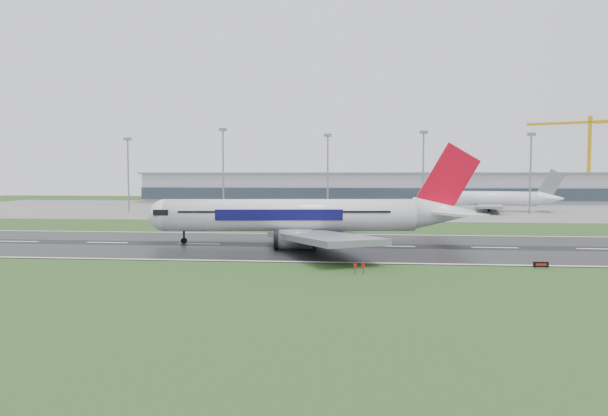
# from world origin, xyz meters

# --- Properties ---
(ground) EXTENTS (520.00, 520.00, 0.00)m
(ground) POSITION_xyz_m (0.00, 0.00, 0.00)
(ground) COLOR #224318
(ground) RESTS_ON ground
(runway) EXTENTS (400.00, 45.00, 0.10)m
(runway) POSITION_xyz_m (0.00, 0.00, 0.05)
(runway) COLOR black
(runway) RESTS_ON ground
(apron) EXTENTS (400.00, 130.00, 0.08)m
(apron) POSITION_xyz_m (0.00, 125.00, 0.04)
(apron) COLOR slate
(apron) RESTS_ON ground
(terminal) EXTENTS (240.00, 36.00, 15.00)m
(terminal) POSITION_xyz_m (0.00, 185.00, 7.50)
(terminal) COLOR #999BA4
(terminal) RESTS_ON ground
(main_airliner) EXTENTS (74.91, 72.03, 20.15)m
(main_airliner) POSITION_xyz_m (-16.30, 3.00, 10.17)
(main_airliner) COLOR white
(main_airliner) RESTS_ON runway
(parked_airliner) EXTENTS (63.79, 60.81, 16.10)m
(parked_airliner) POSITION_xyz_m (44.40, 116.23, 8.13)
(parked_airliner) COLOR white
(parked_airliner) RESTS_ON apron
(tower_crane) EXTENTS (44.23, 18.95, 45.68)m
(tower_crane) POSITION_xyz_m (115.55, 200.00, 22.84)
(tower_crane) COLOR gold
(tower_crane) RESTS_ON ground
(runway_sign) EXTENTS (2.30, 0.80, 1.04)m
(runway_sign) POSITION_xyz_m (21.39, -23.88, 0.52)
(runway_sign) COLOR black
(runway_sign) RESTS_ON ground
(floodmast_0) EXTENTS (0.64, 0.64, 28.11)m
(floodmast_0) POSITION_xyz_m (-98.30, 100.00, 14.05)
(floodmast_0) COLOR gray
(floodmast_0) RESTS_ON ground
(floodmast_1) EXTENTS (0.64, 0.64, 31.50)m
(floodmast_1) POSITION_xyz_m (-59.78, 100.00, 15.75)
(floodmast_1) COLOR gray
(floodmast_1) RESTS_ON ground
(floodmast_2) EXTENTS (0.64, 0.64, 28.99)m
(floodmast_2) POSITION_xyz_m (-18.98, 100.00, 14.50)
(floodmast_2) COLOR gray
(floodmast_2) RESTS_ON ground
(floodmast_3) EXTENTS (0.64, 0.64, 29.87)m
(floodmast_3) POSITION_xyz_m (16.97, 100.00, 14.94)
(floodmast_3) COLOR gray
(floodmast_3) RESTS_ON ground
(floodmast_4) EXTENTS (0.64, 0.64, 28.84)m
(floodmast_4) POSITION_xyz_m (55.93, 100.00, 14.42)
(floodmast_4) COLOR gray
(floodmast_4) RESTS_ON ground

